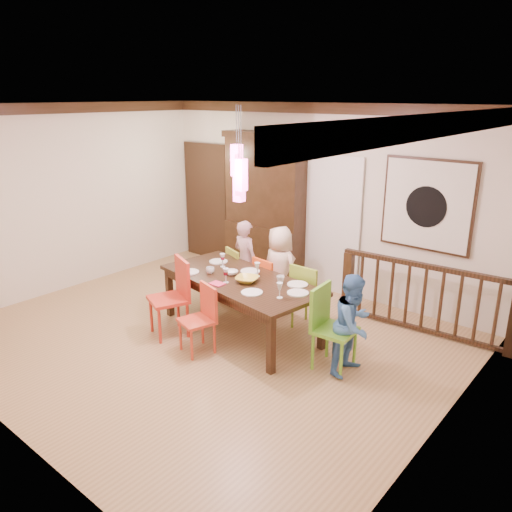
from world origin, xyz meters
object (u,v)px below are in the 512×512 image
Objects in this scene: dining_table at (240,284)px; person_far_mid at (280,270)px; chair_far_left at (243,271)px; person_end_right at (353,324)px; chair_end_right at (335,324)px; person_far_left at (245,261)px; china_hutch at (266,207)px; balustrade at (424,297)px.

person_far_mid is (-0.00, 0.85, -0.04)m from dining_table.
chair_far_left is 2.42m from person_end_right.
person_far_left reaches higher than chair_end_right.
chair_end_right is 0.77× the size of person_far_mid.
chair_end_right is at bearing 179.49° from chair_far_left.
person_end_right is at bearing -177.54° from chair_far_left.
chair_end_right is 3.20m from china_hutch.
chair_far_left is at bearing -168.82° from balustrade.
chair_far_left is 1.35m from china_hutch.
person_far_left is 0.66m from person_far_mid.
dining_table is 1.04m from chair_far_left.
chair_end_right is at bearing -109.83° from balustrade.
person_end_right is (2.30, -0.75, 0.10)m from chair_far_left.
china_hutch is 1.94× the size of person_far_mid.
person_end_right reaches higher than chair_far_left.
person_far_left reaches higher than balustrade.
person_far_left is (-0.66, 0.86, -0.05)m from dining_table.
person_far_left is at bearing 3.99° from person_far_mid.
person_end_right is (2.30, -0.82, -0.04)m from person_far_left.
balustrade is at bearing -156.34° from person_far_mid.
chair_end_right is 0.40× the size of china_hutch.
person_far_left is 2.44m from person_end_right.
dining_table is at bearing 134.45° from person_far_left.
person_far_left is at bearing 62.69° from chair_end_right.
china_hutch is 1.07× the size of balustrade.
balustrade is at bearing 47.17° from dining_table.
person_end_right is (1.65, -0.81, -0.05)m from person_far_mid.
china_hutch is at bearing -38.44° from person_far_mid.
balustrade is at bearing -20.06° from chair_end_right.
person_far_mid is at bearing 65.54° from person_end_right.
chair_far_left is 2.62m from balustrade.
person_end_right is (-0.22, -1.46, 0.08)m from balustrade.
dining_table is at bearing -60.03° from china_hutch.
person_far_mid is (-1.45, 0.87, 0.08)m from chair_end_right.
balustrade is 1.81× the size of person_far_mid.
person_end_right is (0.19, 0.06, 0.03)m from chair_end_right.
person_far_left is (-2.52, -0.64, 0.12)m from balustrade.
balustrade is 1.98m from person_far_mid.
person_far_left reaches higher than person_end_right.
china_hutch is at bearing 168.81° from balustrade.
china_hutch is (-1.06, 1.84, 0.55)m from dining_table.
china_hutch reaches higher than dining_table.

